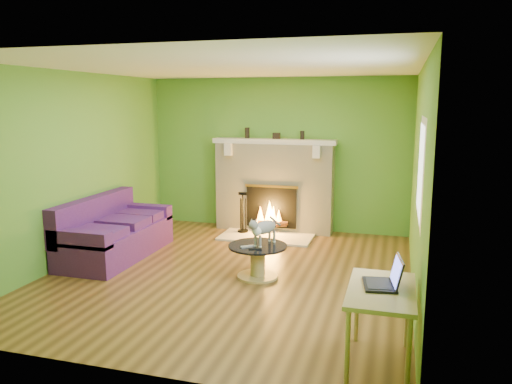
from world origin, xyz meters
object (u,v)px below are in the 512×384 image
Objects in this scene: coffee_table at (258,259)px; desk at (381,298)px; sofa at (113,234)px; cat at (265,230)px.

coffee_table is 2.42m from desk.
sofa is at bearing 151.25° from desk.
sofa is 3.22× the size of cat.
sofa is 2.26m from coffee_table.
coffee_table is at bearing -126.03° from cat.
desk is 1.58× the size of cat.
desk is at bearing -48.99° from coffee_table.
cat is (0.08, 0.05, 0.36)m from coffee_table.
cat is (2.32, -0.23, 0.27)m from sofa.
desk is at bearing -28.75° from sofa.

